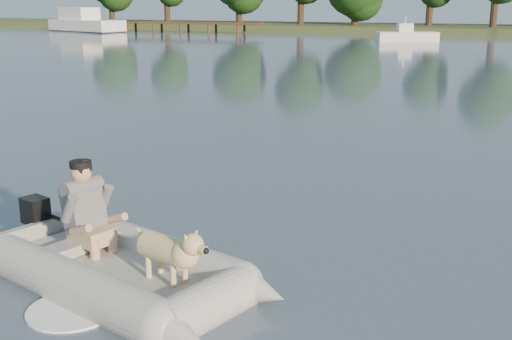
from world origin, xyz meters
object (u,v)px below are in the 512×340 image
at_px(dinghy, 121,235).
at_px(man, 85,205).
at_px(dog, 166,254).
at_px(cabin_cruiser, 86,20).
at_px(dock, 175,27).
at_px(motorboat, 407,29).

relative_size(dinghy, man, 4.46).
bearing_deg(dog, cabin_cruiser, 144.34).
xyz_separation_m(dock, man, (24.92, -52.24, 0.32)).
distance_m(man, motorboat, 45.90).
relative_size(cabin_cruiser, motorboat, 1.89).
distance_m(dock, dinghy, 58.45).
bearing_deg(cabin_cruiser, dinghy, -36.19).
bearing_deg(cabin_cruiser, dock, 32.23).
height_order(dog, cabin_cruiser, cabin_cruiser).
bearing_deg(dinghy, dog, 4.57).
xyz_separation_m(dock, cabin_cruiser, (-8.95, -2.03, 0.68)).
height_order(dock, dinghy, dinghy).
bearing_deg(cabin_cruiser, man, -36.57).
relative_size(dog, cabin_cruiser, 0.11).
distance_m(man, dog, 1.48).
bearing_deg(dinghy, motorboat, 112.29).
bearing_deg(man, dinghy, -4.24).
relative_size(dock, cabin_cruiser, 1.97).
relative_size(dinghy, motorboat, 1.07).
height_order(man, motorboat, motorboat).
bearing_deg(dock, cabin_cruiser, -167.20).
distance_m(dock, motorboat, 24.24).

